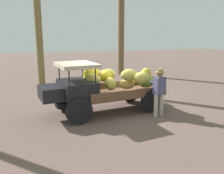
# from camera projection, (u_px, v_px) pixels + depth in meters

# --- Properties ---
(ground_plane) EXTENTS (60.00, 60.00, 0.00)m
(ground_plane) POSITION_uv_depth(u_px,v_px,m) (112.00, 108.00, 9.37)
(ground_plane) COLOR brown
(truck) EXTENTS (4.59, 2.20, 1.88)m
(truck) POSITION_uv_depth(u_px,v_px,m) (101.00, 87.00, 8.64)
(truck) COLOR black
(truck) RESTS_ON ground
(farmer) EXTENTS (0.54, 0.50, 1.68)m
(farmer) POSITION_uv_depth(u_px,v_px,m) (159.00, 90.00, 8.30)
(farmer) COLOR #BBAEA5
(farmer) RESTS_ON ground
(wooden_crate) EXTENTS (0.63, 0.62, 0.41)m
(wooden_crate) POSITION_uv_depth(u_px,v_px,m) (155.00, 100.00, 9.81)
(wooden_crate) COLOR brown
(wooden_crate) RESTS_ON ground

